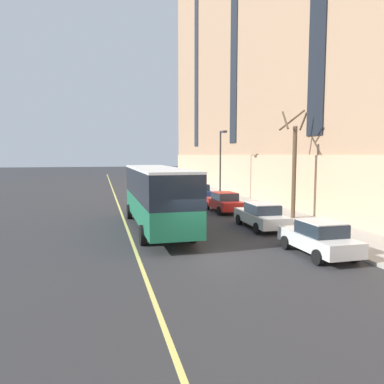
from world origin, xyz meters
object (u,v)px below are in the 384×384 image
at_px(street_lamp, 221,157).
at_px(parked_car_white_5, 319,238).
at_px(parked_car_white_3, 261,216).
at_px(city_bus, 157,194).
at_px(parked_car_red_6, 224,202).
at_px(parked_car_red_0, 172,182).
at_px(street_tree_mid_block, 294,165).
at_px(parked_car_navy_2, 199,192).

bearing_deg(street_lamp, parked_car_white_5, -95.66).
bearing_deg(parked_car_white_3, city_bus, 169.00).
height_order(parked_car_white_5, parked_car_red_6, same).
relative_size(parked_car_red_0, street_tree_mid_block, 0.65).
height_order(parked_car_white_3, parked_car_red_6, same).
bearing_deg(city_bus, parked_car_white_3, -11.00).
height_order(parked_car_white_3, parked_car_white_5, same).
bearing_deg(street_lamp, parked_car_red_6, -106.24).
bearing_deg(city_bus, street_tree_mid_block, 6.90).
bearing_deg(parked_car_white_5, city_bus, 128.98).
height_order(parked_car_red_0, parked_car_white_3, same).
xyz_separation_m(city_bus, parked_car_red_6, (6.07, 5.55, -1.35)).
height_order(parked_car_navy_2, parked_car_white_3, same).
height_order(parked_car_red_0, street_lamp, street_lamp).
relative_size(street_tree_mid_block, street_lamp, 1.13).
distance_m(parked_car_white_5, street_tree_mid_block, 9.77).
bearing_deg(parked_car_navy_2, parked_car_red_6, -91.43).
bearing_deg(parked_car_navy_2, city_bus, -114.37).
distance_m(city_bus, street_tree_mid_block, 9.74).
bearing_deg(parked_car_red_6, parked_car_white_5, -90.09).
relative_size(parked_car_white_3, parked_car_white_5, 1.14).
bearing_deg(parked_car_white_5, parked_car_red_0, 89.91).
bearing_deg(parked_car_red_6, street_lamp, 73.76).
relative_size(parked_car_red_0, parked_car_red_6, 1.05).
distance_m(parked_car_navy_2, street_lamp, 4.18).
relative_size(parked_car_white_5, parked_car_red_6, 0.93).
xyz_separation_m(parked_car_white_5, street_lamp, (1.94, 19.63, 3.41)).
distance_m(city_bus, parked_car_white_5, 9.71).
relative_size(parked_car_navy_2, street_lamp, 0.67).
xyz_separation_m(parked_car_white_3, parked_car_red_6, (-0.08, 6.74, -0.00)).
bearing_deg(parked_car_red_0, parked_car_red_6, -90.10).
relative_size(parked_car_white_5, street_tree_mid_block, 0.58).
bearing_deg(parked_car_red_0, street_lamp, -82.78).
xyz_separation_m(city_bus, street_tree_mid_block, (9.53, 1.15, 1.64)).
distance_m(parked_car_red_6, street_tree_mid_block, 6.35).
bearing_deg(street_lamp, street_tree_mid_block, -82.02).
bearing_deg(parked_car_white_3, street_tree_mid_block, 34.69).
height_order(parked_car_red_0, parked_car_navy_2, same).
xyz_separation_m(city_bus, street_lamp, (7.99, 12.15, 2.06)).
relative_size(city_bus, street_lamp, 1.87).
height_order(city_bus, parked_car_navy_2, city_bus).
bearing_deg(parked_car_navy_2, street_tree_mid_block, -75.60).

